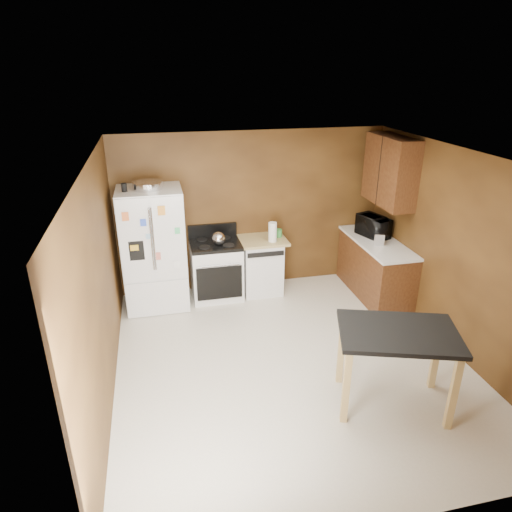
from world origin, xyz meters
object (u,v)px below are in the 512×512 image
object	(u,v)px
pen_cup	(124,188)
refrigerator	(154,249)
paper_towel	(273,232)
green_canister	(278,233)
microwave	(373,227)
toaster	(379,238)
kettle	(218,238)
roasting_pan	(147,185)
island	(397,343)
dishwasher	(261,265)
gas_range	(216,269)

from	to	relation	value
pen_cup	refrigerator	size ratio (longest dim) A/B	0.06
paper_towel	refrigerator	bearing A→B (deg)	178.53
paper_towel	refrigerator	world-z (taller)	refrigerator
green_canister	microwave	size ratio (longest dim) A/B	0.23
toaster	refrigerator	world-z (taller)	refrigerator
refrigerator	kettle	bearing A→B (deg)	-1.98
paper_towel	green_canister	bearing A→B (deg)	50.78
toaster	pen_cup	bearing A→B (deg)	-161.66
roasting_pan	microwave	distance (m)	3.47
kettle	microwave	distance (m)	2.42
kettle	green_canister	world-z (taller)	kettle
refrigerator	island	size ratio (longest dim) A/B	1.31
pen_cup	kettle	xyz separation A→B (m)	(1.26, 0.04, -0.86)
green_canister	refrigerator	distance (m)	1.92
green_canister	dishwasher	distance (m)	0.58
paper_towel	pen_cup	bearing A→B (deg)	-179.23
pen_cup	gas_range	world-z (taller)	pen_cup
roasting_pan	green_canister	world-z (taller)	roasting_pan
kettle	green_canister	distance (m)	0.99
microwave	dishwasher	size ratio (longest dim) A/B	0.59
gas_range	dishwasher	distance (m)	0.72
pen_cup	kettle	world-z (taller)	pen_cup
dishwasher	island	bearing A→B (deg)	-75.42
microwave	gas_range	xyz separation A→B (m)	(-2.45, 0.25, -0.58)
gas_range	roasting_pan	bearing A→B (deg)	-176.50
microwave	island	bearing A→B (deg)	140.96
paper_towel	green_canister	size ratio (longest dim) A/B	2.49
kettle	pen_cup	bearing A→B (deg)	-178.13
pen_cup	roasting_pan	bearing A→B (deg)	14.39
roasting_pan	pen_cup	bearing A→B (deg)	-165.61
pen_cup	microwave	size ratio (longest dim) A/B	0.22
microwave	toaster	bearing A→B (deg)	153.09
paper_towel	kettle	bearing A→B (deg)	179.11
pen_cup	island	world-z (taller)	pen_cup
paper_towel	roasting_pan	bearing A→B (deg)	178.39
refrigerator	paper_towel	bearing A→B (deg)	-1.47
dishwasher	green_canister	bearing A→B (deg)	8.35
green_canister	refrigerator	size ratio (longest dim) A/B	0.07
roasting_pan	green_canister	xyz separation A→B (m)	(1.93, 0.12, -0.90)
island	gas_range	bearing A→B (deg)	117.16
paper_towel	gas_range	size ratio (longest dim) A/B	0.27
green_canister	refrigerator	xyz separation A→B (m)	(-1.92, -0.13, -0.05)
toaster	gas_range	world-z (taller)	gas_range
roasting_pan	toaster	size ratio (longest dim) A/B	1.72
gas_range	island	size ratio (longest dim) A/B	0.80
gas_range	microwave	bearing A→B (deg)	-5.85
pen_cup	toaster	bearing A→B (deg)	-6.62
roasting_pan	kettle	world-z (taller)	roasting_pan
dishwasher	paper_towel	bearing A→B (deg)	-41.41
paper_towel	dishwasher	xyz separation A→B (m)	(-0.15, 0.13, -0.59)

